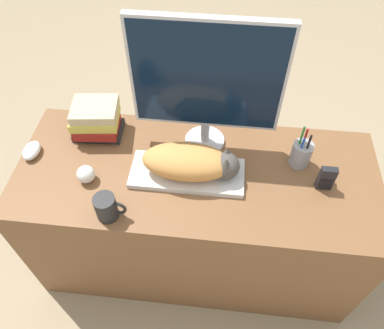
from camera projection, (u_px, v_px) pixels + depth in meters
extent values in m
plane|color=#998466|center=(189.00, 306.00, 1.87)|extent=(12.00, 12.00, 0.00)
cube|color=brown|center=(196.00, 218.00, 1.78)|extent=(1.48, 0.60, 0.70)
cube|color=silver|center=(187.00, 173.00, 1.49)|extent=(0.45, 0.18, 0.02)
ellipsoid|color=#D18C47|center=(187.00, 162.00, 1.43)|extent=(0.35, 0.17, 0.12)
sphere|color=#4C4742|center=(226.00, 166.00, 1.43)|extent=(0.11, 0.11, 0.11)
cone|color=#4C4742|center=(226.00, 163.00, 1.37)|extent=(0.04, 0.04, 0.04)
cone|color=#4C4742|center=(227.00, 152.00, 1.40)|extent=(0.04, 0.04, 0.04)
cylinder|color=#B7B7BC|center=(205.00, 141.00, 1.61)|extent=(0.17, 0.17, 0.02)
cylinder|color=#B7B7BC|center=(205.00, 130.00, 1.56)|extent=(0.04, 0.04, 0.11)
cube|color=#B7B7BC|center=(207.00, 76.00, 1.35)|extent=(0.57, 0.03, 0.46)
cube|color=black|center=(207.00, 78.00, 1.34)|extent=(0.54, 0.02, 0.44)
ellipsoid|color=silver|center=(32.00, 151.00, 1.55)|extent=(0.07, 0.10, 0.04)
cylinder|color=black|center=(106.00, 207.00, 1.34)|extent=(0.08, 0.08, 0.11)
torus|color=black|center=(117.00, 208.00, 1.34)|extent=(0.07, 0.01, 0.07)
cylinder|color=#939399|center=(301.00, 154.00, 1.50)|extent=(0.08, 0.08, 0.11)
cylinder|color=orange|center=(308.00, 146.00, 1.46)|extent=(0.01, 0.01, 0.11)
cylinder|color=#B21E1E|center=(304.00, 141.00, 1.47)|extent=(0.01, 0.01, 0.13)
cylinder|color=#338C38|center=(300.00, 141.00, 1.45)|extent=(0.01, 0.01, 0.15)
cylinder|color=#1E47B2|center=(301.00, 149.00, 1.45)|extent=(0.01, 0.01, 0.11)
cylinder|color=black|center=(307.00, 148.00, 1.44)|extent=(0.01, 0.01, 0.13)
sphere|color=silver|center=(86.00, 174.00, 1.46)|extent=(0.07, 0.07, 0.07)
cube|color=black|center=(326.00, 178.00, 1.42)|extent=(0.06, 0.03, 0.11)
cube|color=black|center=(326.00, 184.00, 1.42)|extent=(0.04, 0.00, 0.05)
cube|color=black|center=(99.00, 130.00, 1.64)|extent=(0.21, 0.14, 0.03)
cube|color=maroon|center=(97.00, 126.00, 1.60)|extent=(0.19, 0.16, 0.04)
cube|color=#CCC14C|center=(95.00, 118.00, 1.58)|extent=(0.21, 0.17, 0.04)
cube|color=#C6B284|center=(95.00, 109.00, 1.55)|extent=(0.20, 0.18, 0.04)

